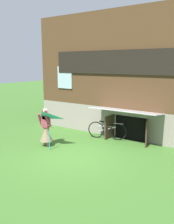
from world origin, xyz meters
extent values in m
plane|color=#3D6B28|center=(0.00, 0.00, 0.00)|extent=(60.00, 60.00, 0.00)
cube|color=gray|center=(0.00, 5.21, 0.67)|extent=(8.74, 4.43, 1.34)
cube|color=#4C331E|center=(0.00, 5.21, 3.47)|extent=(8.74, 4.43, 4.26)
cube|color=black|center=(0.00, 2.96, 3.37)|extent=(6.32, 0.08, 1.02)
cube|color=#9EB7C6|center=(0.00, 2.98, 3.37)|extent=(6.16, 0.04, 0.90)
cube|color=#9EB7C6|center=(-2.82, 2.97, 2.62)|extent=(0.90, 0.06, 1.10)
cube|color=black|center=(0.82, 2.98, 0.53)|extent=(1.40, 0.03, 1.05)
cube|color=#3D2B1E|center=(-0.03, 2.70, 0.53)|extent=(0.15, 0.70, 1.05)
cube|color=#3D2B1E|center=(1.67, 2.70, 0.53)|extent=(0.30, 0.68, 1.05)
cube|color=#B2B2B7|center=(0.82, 2.45, 1.39)|extent=(2.96, 1.09, 0.18)
cylinder|color=#7F6B51|center=(-1.73, 0.32, 0.40)|extent=(0.14, 0.14, 0.80)
cylinder|color=#7F6B51|center=(-1.57, 0.32, 0.40)|extent=(0.14, 0.14, 0.80)
cone|color=#7F6B51|center=(-1.65, 0.32, 0.52)|extent=(0.52, 0.52, 0.60)
cube|color=#993847|center=(-1.65, 0.32, 1.08)|extent=(0.34, 0.20, 0.56)
cylinder|color=#993847|center=(-1.87, 0.22, 1.11)|extent=(0.17, 0.32, 0.52)
cylinder|color=#993847|center=(-1.43, 0.22, 1.11)|extent=(0.17, 0.32, 0.52)
cube|color=maroon|center=(-1.65, 0.26, 1.31)|extent=(0.20, 0.08, 0.36)
sphere|color=#D8AD8E|center=(-1.65, 0.32, 1.47)|extent=(0.22, 0.22, 0.22)
pyramid|color=#2DB2CC|center=(-1.25, -0.24, 1.21)|extent=(0.91, 0.79, 0.42)
cylinder|color=beige|center=(-1.30, 0.07, 0.98)|extent=(0.01, 0.60, 0.36)
cylinder|color=#2DB2CC|center=(-1.20, 0.02, 0.39)|extent=(0.03, 0.03, 0.77)
torus|color=black|center=(0.41, 2.65, 0.37)|extent=(0.74, 0.22, 0.75)
torus|color=black|center=(-0.58, 2.41, 0.37)|extent=(0.74, 0.22, 0.75)
cylinder|color=#ADAFB5|center=(-0.08, 2.53, 0.57)|extent=(0.75, 0.22, 0.04)
cylinder|color=#ADAFB5|center=(-0.08, 2.53, 0.44)|extent=(0.82, 0.23, 0.30)
cylinder|color=#ADAFB5|center=(-0.33, 2.47, 0.57)|extent=(0.04, 0.04, 0.42)
cube|color=black|center=(-0.33, 2.47, 0.78)|extent=(0.20, 0.08, 0.05)
cylinder|color=#ADAFB5|center=(0.41, 2.65, 0.74)|extent=(0.43, 0.13, 0.03)
camera|label=1|loc=(5.02, -6.49, 3.30)|focal=38.62mm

